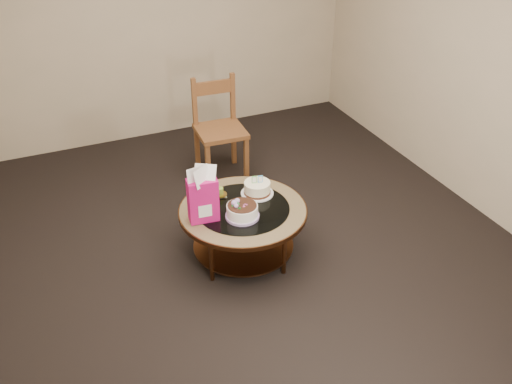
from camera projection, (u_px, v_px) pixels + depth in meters
name	position (u px, v px, depth m)	size (l,w,h in m)	color
ground	(244.00, 254.00, 4.73)	(5.00, 5.00, 0.00)	black
room_walls	(241.00, 77.00, 3.91)	(4.52, 5.02, 2.61)	tan
coffee_table	(243.00, 216.00, 4.53)	(1.02, 1.02, 0.46)	#5A3219
decorated_cake	(242.00, 212.00, 4.36)	(0.26, 0.26, 0.15)	#B091CD
cream_cake	(257.00, 188.00, 4.64)	(0.27, 0.27, 0.17)	white
gift_bag	(203.00, 195.00, 4.24)	(0.24, 0.18, 0.45)	#C71265
pillar_candle	(220.00, 193.00, 4.63)	(0.11, 0.11, 0.08)	#EFDF62
dining_chair	(219.00, 128.00, 5.60)	(0.48, 0.48, 0.99)	brown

